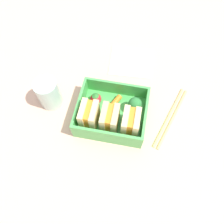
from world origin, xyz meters
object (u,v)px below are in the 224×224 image
at_px(drinking_glass, 49,93).
at_px(broccoli_floret, 135,104).
at_px(sandwich_center_left, 110,119).
at_px(strawberry_far_left, 96,99).
at_px(sandwich_left, 131,123).
at_px(folded_napkin, 131,61).
at_px(sandwich_center, 89,115).
at_px(chopstick_pair, 171,117).
at_px(carrot_stick_far_left, 115,103).

bearing_deg(drinking_glass, broccoli_floret, -177.39).
distance_m(sandwich_center_left, strawberry_far_left, 0.07).
bearing_deg(broccoli_floret, sandwich_left, 86.75).
height_order(sandwich_center_left, folded_napkin, sandwich_center_left).
bearing_deg(folded_napkin, sandwich_center_left, 84.26).
xyz_separation_m(sandwich_center, drinking_glass, (0.11, -0.04, -0.00)).
relative_size(sandwich_left, drinking_glass, 0.79).
xyz_separation_m(sandwich_left, sandwich_center_left, (0.05, 0.00, 0.00)).
distance_m(strawberry_far_left, chopstick_pair, 0.19).
height_order(sandwich_center_left, strawberry_far_left, sandwich_center_left).
distance_m(broccoli_floret, drinking_glass, 0.21).
bearing_deg(carrot_stick_far_left, sandwich_center_left, 89.26).
bearing_deg(folded_napkin, carrot_stick_far_left, 82.41).
height_order(strawberry_far_left, drinking_glass, drinking_glass).
xyz_separation_m(sandwich_center, chopstick_pair, (-0.19, -0.05, -0.04)).
bearing_deg(strawberry_far_left, broccoli_floret, 177.41).
relative_size(sandwich_center_left, folded_napkin, 0.52).
bearing_deg(chopstick_pair, drinking_glass, 2.09).
xyz_separation_m(sandwich_left, carrot_stick_far_left, (0.05, -0.06, -0.02)).
relative_size(sandwich_center_left, carrot_stick_far_left, 1.32).
height_order(sandwich_center, chopstick_pair, sandwich_center).
relative_size(strawberry_far_left, folded_napkin, 0.29).
bearing_deg(folded_napkin, chopstick_pair, 127.89).
height_order(broccoli_floret, folded_napkin, broccoli_floret).
relative_size(carrot_stick_far_left, strawberry_far_left, 1.39).
distance_m(chopstick_pair, folded_napkin, 0.20).
bearing_deg(drinking_glass, chopstick_pair, -177.91).
xyz_separation_m(broccoli_floret, folded_napkin, (0.03, -0.16, -0.04)).
bearing_deg(broccoli_floret, carrot_stick_far_left, -6.49).
xyz_separation_m(sandwich_center_left, strawberry_far_left, (0.05, -0.06, -0.02)).
distance_m(chopstick_pair, drinking_glass, 0.30).
bearing_deg(sandwich_center, strawberry_far_left, -91.46).
xyz_separation_m(carrot_stick_far_left, strawberry_far_left, (0.05, 0.00, 0.01)).
relative_size(sandwich_left, strawberry_far_left, 1.83).
height_order(sandwich_left, strawberry_far_left, sandwich_left).
height_order(carrot_stick_far_left, drinking_glass, drinking_glass).
distance_m(broccoli_floret, carrot_stick_far_left, 0.05).
relative_size(carrot_stick_far_left, drinking_glass, 0.60).
bearing_deg(broccoli_floret, sandwich_center_left, 45.26).
height_order(sandwich_center, strawberry_far_left, sandwich_center).
height_order(sandwich_center, carrot_stick_far_left, sandwich_center).
relative_size(sandwich_left, folded_napkin, 0.52).
distance_m(broccoli_floret, chopstick_pair, 0.10).
distance_m(carrot_stick_far_left, chopstick_pair, 0.14).
bearing_deg(sandwich_left, carrot_stick_far_left, -50.38).
bearing_deg(carrot_stick_far_left, strawberry_far_left, 1.59).
relative_size(chopstick_pair, drinking_glass, 2.26).
bearing_deg(chopstick_pair, folded_napkin, -52.11).
bearing_deg(sandwich_center, drinking_glass, -20.43).
height_order(sandwich_center_left, sandwich_center, same).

